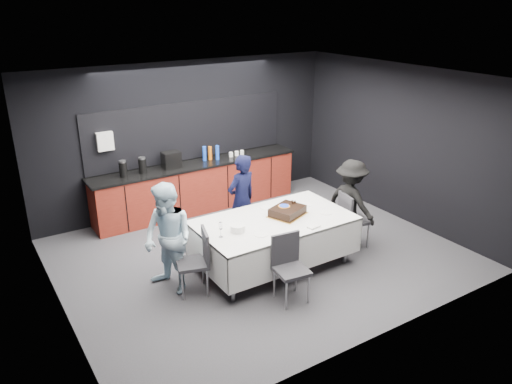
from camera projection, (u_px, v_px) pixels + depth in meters
ground at (259, 255)px, 8.00m from camera, size 6.00×6.00×0.00m
room_shell at (260, 143)px, 7.32m from camera, size 6.04×5.04×2.82m
kitchenette at (196, 183)px, 9.54m from camera, size 4.10×0.64×2.05m
party_table at (274, 228)px, 7.45m from camera, size 2.32×1.32×0.78m
cake_assembly at (287, 211)px, 7.52m from camera, size 0.65×0.59×0.17m
plate_stack at (238, 228)px, 7.00m from camera, size 0.21×0.21×0.10m
loose_plate_near at (261, 235)px, 6.92m from camera, size 0.18×0.18×0.01m
loose_plate_right_a at (307, 205)px, 7.92m from camera, size 0.18×0.18×0.01m
loose_plate_right_b at (326, 213)px, 7.62m from camera, size 0.19×0.19×0.01m
loose_plate_far at (266, 208)px, 7.80m from camera, size 0.19×0.19×0.01m
fork_pile at (314, 227)px, 7.13m from camera, size 0.19×0.14×0.03m
champagne_flute at (221, 227)px, 6.80m from camera, size 0.06×0.06×0.22m
chair_left at (198, 257)px, 6.83m from camera, size 0.52×0.52×0.92m
chair_right at (351, 216)px, 8.11m from camera, size 0.50×0.50×0.92m
chair_near at (289, 263)px, 6.69m from camera, size 0.47×0.47×0.92m
person_center at (242, 200)px, 8.12m from camera, size 0.63×0.48×1.54m
person_left at (168, 239)px, 6.78m from camera, size 0.81×0.92×1.58m
person_right at (351, 202)px, 8.18m from camera, size 0.64×0.99×1.44m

